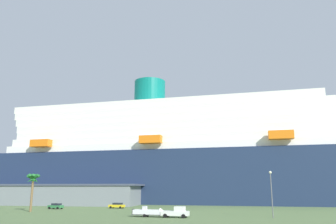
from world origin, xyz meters
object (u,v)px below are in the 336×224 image
(pickup_truck, at_px, (176,212))
(small_boat_on_trailer, at_px, (150,212))
(street_lamp, at_px, (271,188))
(palm_tree, at_px, (33,181))
(parked_car_green_wagon, at_px, (56,206))
(parked_car_yellow_taxi, at_px, (117,205))
(cruise_ship, at_px, (216,161))

(pickup_truck, height_order, small_boat_on_trailer, pickup_truck)
(street_lamp, bearing_deg, palm_tree, 174.35)
(parked_car_green_wagon, bearing_deg, small_boat_on_trailer, -31.45)
(pickup_truck, xyz_separation_m, palm_tree, (-38.78, 8.98, 6.51))
(parked_car_green_wagon, bearing_deg, parked_car_yellow_taxi, 22.10)
(pickup_truck, distance_m, street_lamp, 19.98)
(cruise_ship, relative_size, pickup_truck, 40.85)
(cruise_ship, distance_m, street_lamp, 65.13)
(small_boat_on_trailer, height_order, palm_tree, palm_tree)
(pickup_truck, bearing_deg, parked_car_green_wagon, 151.89)
(palm_tree, distance_m, parked_car_green_wagon, 13.38)
(pickup_truck, bearing_deg, cruise_ship, 86.27)
(pickup_truck, distance_m, small_boat_on_trailer, 5.52)
(cruise_ship, distance_m, parked_car_yellow_taxi, 49.66)
(parked_car_green_wagon, bearing_deg, street_lamp, -16.72)
(parked_car_yellow_taxi, bearing_deg, parked_car_green_wagon, -157.90)
(small_boat_on_trailer, height_order, street_lamp, street_lamp)
(palm_tree, bearing_deg, small_boat_on_trailer, -14.47)
(pickup_truck, height_order, street_lamp, street_lamp)
(cruise_ship, distance_m, palm_tree, 71.85)
(small_boat_on_trailer, relative_size, palm_tree, 0.87)
(cruise_ship, height_order, pickup_truck, cruise_ship)
(small_boat_on_trailer, xyz_separation_m, palm_tree, (-33.28, 8.59, 6.59))
(palm_tree, relative_size, parked_car_yellow_taxi, 2.02)
(small_boat_on_trailer, bearing_deg, cruise_ship, 81.49)
(cruise_ship, xyz_separation_m, small_boat_on_trailer, (-9.79, -65.42, -15.38))
(pickup_truck, xyz_separation_m, parked_car_green_wagon, (-38.47, 20.55, -0.21))
(street_lamp, distance_m, parked_car_green_wagon, 60.33)
(cruise_ship, height_order, small_boat_on_trailer, cruise_ship)
(cruise_ship, xyz_separation_m, pickup_truck, (-4.29, -65.81, -15.29))
(cruise_ship, relative_size, parked_car_yellow_taxi, 50.11)
(palm_tree, distance_m, parked_car_yellow_taxi, 25.18)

